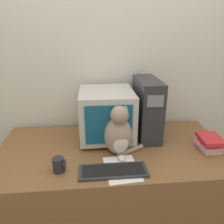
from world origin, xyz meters
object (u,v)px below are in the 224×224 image
(book_stack, at_px, (210,143))
(pen, at_px, (92,166))
(mug, at_px, (59,165))
(crt_monitor, at_px, (107,114))
(cat, at_px, (119,134))
(computer_tower, at_px, (147,108))
(keyboard, at_px, (113,171))

(book_stack, height_order, pen, book_stack)
(book_stack, xyz_separation_m, mug, (-1.08, -0.17, -0.01))
(crt_monitor, bearing_deg, cat, -75.95)
(crt_monitor, distance_m, mug, 0.58)
(computer_tower, xyz_separation_m, keyboard, (-0.33, -0.50, -0.23))
(crt_monitor, distance_m, computer_tower, 0.33)
(book_stack, bearing_deg, crt_monitor, 159.90)
(cat, height_order, mug, cat)
(keyboard, bearing_deg, computer_tower, 56.79)
(computer_tower, distance_m, mug, 0.83)
(mug, bearing_deg, cat, 24.10)
(computer_tower, bearing_deg, mug, -145.53)
(keyboard, height_order, cat, cat)
(keyboard, bearing_deg, cat, 74.63)
(crt_monitor, xyz_separation_m, book_stack, (0.75, -0.27, -0.15))
(mug, bearing_deg, keyboard, -7.08)
(computer_tower, xyz_separation_m, cat, (-0.27, -0.28, -0.08))
(crt_monitor, bearing_deg, mug, -127.18)
(computer_tower, height_order, pen, computer_tower)
(computer_tower, relative_size, cat, 1.26)
(mug, bearing_deg, pen, 8.03)
(book_stack, xyz_separation_m, pen, (-0.88, -0.14, -0.05))
(book_stack, bearing_deg, keyboard, -164.22)
(crt_monitor, relative_size, mug, 4.75)
(pen, distance_m, mug, 0.21)
(crt_monitor, relative_size, pen, 3.21)
(keyboard, height_order, mug, mug)
(pen, bearing_deg, crt_monitor, 72.74)
(cat, relative_size, mug, 3.93)
(computer_tower, xyz_separation_m, book_stack, (0.42, -0.29, -0.19))
(cat, bearing_deg, crt_monitor, 97.54)
(keyboard, relative_size, book_stack, 2.03)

